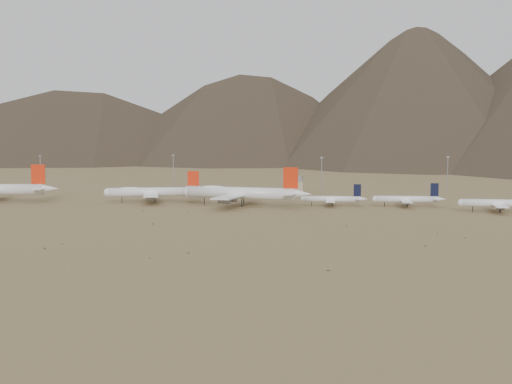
% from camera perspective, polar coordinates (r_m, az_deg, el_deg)
% --- Properties ---
extents(ground, '(3000.00, 3000.00, 0.00)m').
position_cam_1_polar(ground, '(385.03, -3.02, -1.55)').
color(ground, olive).
rests_on(ground, ground).
extents(mountain_ridge, '(4400.00, 1000.00, 300.00)m').
position_cam_1_polar(mountain_ridge, '(1280.53, 5.89, 9.67)').
color(mountain_ridge, '#433628').
rests_on(mountain_ridge, ground).
extents(widebody_centre, '(61.71, 49.00, 18.94)m').
position_cam_1_polar(widebody_centre, '(435.25, -8.22, 0.01)').
color(widebody_centre, white).
rests_on(widebody_centre, ground).
extents(widebody_east, '(77.17, 60.20, 23.07)m').
position_cam_1_polar(widebody_east, '(407.65, -1.19, -0.07)').
color(widebody_east, white).
rests_on(widebody_east, ground).
extents(narrowbody_a, '(38.84, 27.96, 12.82)m').
position_cam_1_polar(narrowbody_a, '(412.56, 6.18, -0.56)').
color(narrowbody_a, white).
rests_on(narrowbody_a, ground).
extents(narrowbody_b, '(41.56, 29.93, 13.71)m').
position_cam_1_polar(narrowbody_b, '(415.05, 12.05, -0.57)').
color(narrowbody_b, white).
rests_on(narrowbody_b, ground).
extents(narrowbody_c, '(46.31, 33.06, 15.28)m').
position_cam_1_polar(narrowbody_c, '(400.08, 19.02, -0.86)').
color(narrowbody_c, white).
rests_on(narrowbody_c, ground).
extents(control_tower, '(8.00, 8.00, 12.00)m').
position_cam_1_polar(control_tower, '(497.70, 3.37, 0.52)').
color(control_tower, tan).
rests_on(control_tower, ground).
extents(mast_far_west, '(2.00, 0.60, 25.70)m').
position_cam_1_polar(mast_far_west, '(544.54, -16.86, 1.64)').
color(mast_far_west, gray).
rests_on(mast_far_west, ground).
extents(mast_west, '(2.00, 0.60, 25.70)m').
position_cam_1_polar(mast_west, '(533.99, -6.63, 1.75)').
color(mast_west, gray).
rests_on(mast_west, ground).
extents(mast_centre, '(2.00, 0.60, 25.70)m').
position_cam_1_polar(mast_centre, '(483.56, 5.27, 1.44)').
color(mast_centre, gray).
rests_on(mast_centre, ground).
extents(mast_east, '(2.00, 0.60, 25.70)m').
position_cam_1_polar(mast_east, '(513.49, 15.08, 1.49)').
color(mast_east, gray).
rests_on(mast_east, ground).
extents(desert_scrub, '(409.60, 171.07, 0.89)m').
position_cam_1_polar(desert_scrub, '(298.36, -9.89, -3.45)').
color(desert_scrub, brown).
rests_on(desert_scrub, ground).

